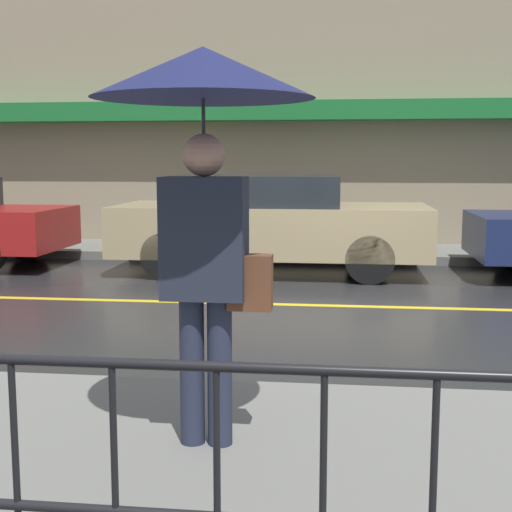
# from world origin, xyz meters

# --- Properties ---
(ground_plane) EXTENTS (80.00, 80.00, 0.00)m
(ground_plane) POSITION_xyz_m (0.00, 0.00, 0.00)
(ground_plane) COLOR #262628
(sidewalk_near) EXTENTS (28.00, 2.98, 0.14)m
(sidewalk_near) POSITION_xyz_m (0.00, -4.90, 0.07)
(sidewalk_near) COLOR slate
(sidewalk_near) RESTS_ON ground_plane
(sidewalk_far) EXTENTS (28.00, 1.84, 0.14)m
(sidewalk_far) POSITION_xyz_m (0.00, 4.33, 0.07)
(sidewalk_far) COLOR slate
(sidewalk_far) RESTS_ON ground_plane
(lane_marking) EXTENTS (25.20, 0.12, 0.01)m
(lane_marking) POSITION_xyz_m (0.00, 0.00, 0.00)
(lane_marking) COLOR gold
(lane_marking) RESTS_ON ground_plane
(building_storefront) EXTENTS (28.00, 0.85, 5.83)m
(building_storefront) POSITION_xyz_m (0.00, 5.38, 2.89)
(building_storefront) COLOR gray
(building_storefront) RESTS_ON ground_plane
(railing_foreground) EXTENTS (12.00, 0.04, 0.94)m
(railing_foreground) POSITION_xyz_m (0.00, -6.14, 0.74)
(railing_foreground) COLOR black
(railing_foreground) RESTS_ON sidewalk_near
(pedestrian) EXTENTS (1.18, 1.18, 2.16)m
(pedestrian) POSITION_xyz_m (-0.68, -4.55, 1.90)
(pedestrian) COLOR #23283D
(pedestrian) RESTS_ON sidewalk_near
(car_tan) EXTENTS (4.69, 1.91, 1.48)m
(car_tan) POSITION_xyz_m (-1.07, 2.43, 0.77)
(car_tan) COLOR tan
(car_tan) RESTS_ON ground_plane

